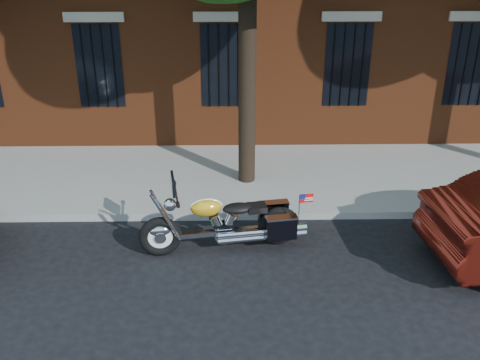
{
  "coord_description": "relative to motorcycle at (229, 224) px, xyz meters",
  "views": [
    {
      "loc": [
        0.16,
        -7.85,
        5.0
      ],
      "look_at": [
        0.32,
        0.8,
        1.09
      ],
      "focal_mm": 40.0,
      "sensor_mm": 36.0,
      "label": 1
    }
  ],
  "objects": [
    {
      "name": "motorcycle",
      "position": [
        0.0,
        0.0,
        0.0
      ],
      "size": [
        2.97,
        1.12,
        1.48
      ],
      "rotation": [
        0.0,
        0.0,
        0.16
      ],
      "color": "black",
      "rests_on": "ground"
    },
    {
      "name": "ground",
      "position": [
        -0.12,
        -0.26,
        -0.5
      ],
      "size": [
        120.0,
        120.0,
        0.0
      ],
      "primitive_type": "plane",
      "color": "black",
      "rests_on": "ground"
    },
    {
      "name": "curb",
      "position": [
        -0.12,
        1.12,
        -0.43
      ],
      "size": [
        40.0,
        0.16,
        0.15
      ],
      "primitive_type": "cube",
      "color": "gray",
      "rests_on": "ground"
    },
    {
      "name": "sidewalk",
      "position": [
        -0.12,
        3.0,
        -0.43
      ],
      "size": [
        40.0,
        3.6,
        0.15
      ],
      "primitive_type": "cube",
      "color": "gray",
      "rests_on": "ground"
    }
  ]
}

